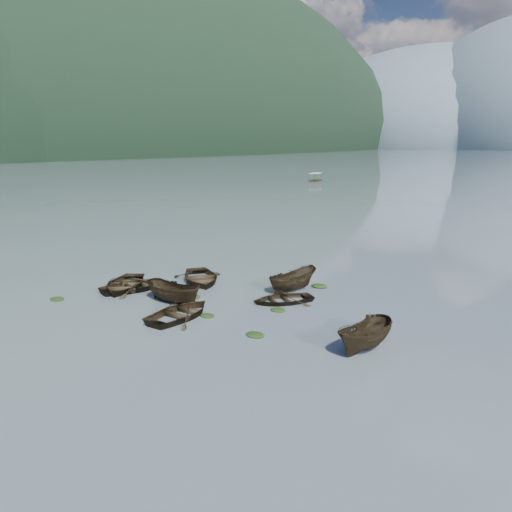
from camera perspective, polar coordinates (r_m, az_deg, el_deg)
The scene contains 20 objects.
ground_plane at distance 27.35m, azimuth -15.23°, elevation -8.65°, with size 2400.00×2400.00×0.00m, color #4D5A61.
left_ridge_far at distance 566.43m, azimuth -26.22°, elevation 10.64°, with size 560.00×1400.00×380.00m, color black.
haze_mtn_a at distance 957.53m, azimuth 19.70°, elevation 11.60°, with size 520.00×520.00×280.00m, color #475666.
rowboat_0 at distance 35.50m, azimuth -14.82°, elevation -3.62°, with size 3.51×4.91×1.02m, color black.
rowboat_1 at distance 35.02m, azimuth -13.74°, elevation -3.78°, with size 3.24×4.54×0.94m, color black.
rowboat_2 at distance 31.81m, azimuth -9.29°, elevation -5.28°, with size 1.59×4.24×1.64m, color black.
rowboat_3 at distance 29.19m, azimuth -8.57°, elevation -6.94°, with size 3.27×4.58×0.95m, color black.
rowboat_5 at distance 25.27m, azimuth 12.37°, elevation -10.33°, with size 1.56×4.16×1.61m, color black.
rowboat_6 at distance 36.17m, azimuth -6.35°, elevation -2.95°, with size 3.58×5.01×1.04m, color black.
rowboat_7 at distance 31.51m, azimuth 3.05°, elevation -5.30°, with size 2.81×3.94×0.82m, color black.
rowboat_8 at distance 34.15m, azimuth 4.22°, elevation -3.87°, with size 1.58×4.20×1.62m, color black.
weed_clump_0 at distance 34.39m, azimuth -21.79°, elevation -4.66°, with size 1.00×0.81×0.22m, color black.
weed_clump_1 at distance 29.16m, azimuth -5.61°, elevation -6.87°, with size 0.90×0.72×0.20m, color black.
weed_clump_2 at distance 26.24m, azimuth -0.10°, elevation -9.11°, with size 1.04×0.83×0.23m, color black.
weed_clump_3 at distance 29.99m, azimuth 2.54°, elevation -6.25°, with size 0.92×0.78×0.20m, color black.
weed_clump_4 at distance 26.93m, azimuth 12.08°, elevation -8.82°, with size 1.09×0.86×0.22m, color black.
weed_clump_5 at distance 36.80m, azimuth -14.44°, elevation -3.01°, with size 1.11×0.90×0.24m, color black.
weed_clump_6 at distance 32.68m, azimuth -7.20°, elevation -4.71°, with size 1.02×0.85×0.21m, color black.
weed_clump_7 at distance 34.98m, azimuth 7.23°, elevation -3.53°, with size 1.17×0.93×0.25m, color black.
pontoon_left at distance 129.68m, azimuth 6.82°, elevation 8.48°, with size 2.16×5.19×1.99m, color black, non-canonical shape.
Camera 1 is at (20.23, -15.55, 9.85)m, focal length 35.00 mm.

